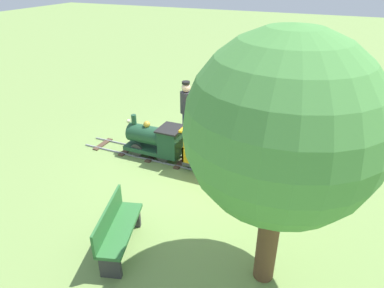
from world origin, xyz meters
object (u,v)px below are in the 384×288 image
park_bench (117,229)px  conductor_person (186,107)px  passenger_car (235,158)px  locomotive (156,139)px  oak_tree_near (282,130)px

park_bench → conductor_person: bearing=8.8°
conductor_person → park_bench: size_ratio=1.19×
passenger_car → conductor_person: conductor_person is taller
locomotive → oak_tree_near: (-2.52, -3.20, 1.94)m
conductor_person → oak_tree_near: 4.88m
conductor_person → oak_tree_near: oak_tree_near is taller
locomotive → oak_tree_near: bearing=-128.2°
passenger_car → conductor_person: 2.06m
oak_tree_near → locomotive: bearing=51.8°
park_bench → oak_tree_near: (0.40, -2.30, 2.01)m
oak_tree_near → park_bench: bearing=99.9°
locomotive → oak_tree_near: oak_tree_near is taller
locomotive → park_bench: size_ratio=1.06×
conductor_person → park_bench: conductor_person is taller
conductor_person → park_bench: 4.11m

